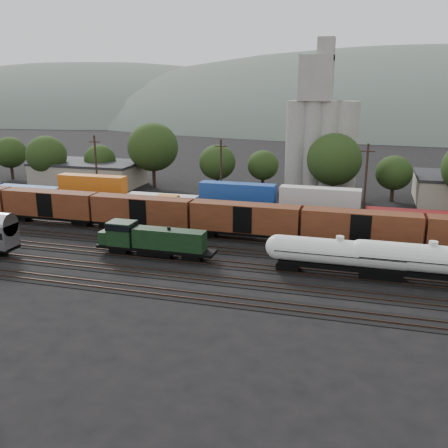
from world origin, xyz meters
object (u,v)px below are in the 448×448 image
(orange_locomotive, at_px, (192,211))
(tank_car_a, at_px, (339,254))
(grain_silo, at_px, (320,138))
(green_locomotive, at_px, (149,239))

(orange_locomotive, bearing_deg, tank_car_a, -33.33)
(orange_locomotive, bearing_deg, grain_silo, 57.77)
(green_locomotive, height_order, grain_silo, grain_silo)
(green_locomotive, distance_m, grain_silo, 45.15)
(green_locomotive, height_order, tank_car_a, tank_car_a)
(green_locomotive, bearing_deg, grain_silo, 67.89)
(orange_locomotive, distance_m, grain_silo, 31.99)
(tank_car_a, xyz_separation_m, orange_locomotive, (-22.81, 15.00, -0.24))
(orange_locomotive, relative_size, grain_silo, 0.57)
(tank_car_a, distance_m, grain_silo, 42.39)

